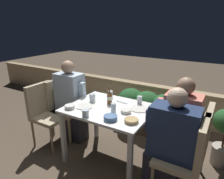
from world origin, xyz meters
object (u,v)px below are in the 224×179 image
object	(u,v)px
chair_right_far	(196,138)
person_coral_top	(177,128)
beer_bottle	(110,97)
person_navy_jumper	(169,144)
chair_right_near	(189,153)
chair_left_near	(45,109)
person_blue_shirt	(72,101)
chair_left_far	(62,103)

from	to	relation	value
chair_right_far	person_coral_top	bearing A→B (deg)	180.00
beer_bottle	person_navy_jumper	bearing A→B (deg)	-17.32
chair_right_near	chair_right_far	xyz separation A→B (m)	(0.01, 0.32, 0.00)
chair_left_near	person_navy_jumper	world-z (taller)	person_navy_jumper
chair_left_near	person_coral_top	distance (m)	1.85
person_navy_jumper	beer_bottle	size ratio (longest dim) A/B	5.23
person_blue_shirt	beer_bottle	world-z (taller)	person_blue_shirt
person_coral_top	chair_left_near	bearing A→B (deg)	-170.42
chair_right_far	chair_right_near	bearing A→B (deg)	-91.33
chair_left_near	chair_right_far	bearing A→B (deg)	8.63
chair_right_near	beer_bottle	size ratio (longest dim) A/B	4.05
person_navy_jumper	person_coral_top	world-z (taller)	person_coral_top
person_blue_shirt	person_navy_jumper	world-z (taller)	person_blue_shirt
chair_right_far	beer_bottle	world-z (taller)	beer_bottle
chair_right_far	person_navy_jumper	bearing A→B (deg)	-123.59
chair_left_far	person_blue_shirt	distance (m)	0.21
chair_right_near	person_navy_jumper	size ratio (longest dim) A/B	0.77
chair_left_near	person_navy_jumper	distance (m)	1.81
chair_left_near	person_blue_shirt	distance (m)	0.40
chair_right_near	chair_left_far	bearing A→B (deg)	170.88
person_coral_top	chair_left_far	bearing A→B (deg)	-179.85
chair_left_near	person_coral_top	world-z (taller)	person_coral_top
chair_right_near	beer_bottle	world-z (taller)	beer_bottle
person_navy_jumper	person_blue_shirt	bearing A→B (deg)	168.54
chair_left_near	chair_right_near	distance (m)	2.02
person_blue_shirt	person_coral_top	distance (m)	1.57
chair_right_near	person_navy_jumper	xyz separation A→B (m)	(-0.21, -0.00, 0.04)
chair_left_far	beer_bottle	bearing A→B (deg)	-2.97
chair_left_near	person_blue_shirt	bearing A→B (deg)	50.25
beer_bottle	person_coral_top	bearing A→B (deg)	3.36
chair_right_far	person_coral_top	xyz separation A→B (m)	(-0.20, 0.00, 0.06)
person_coral_top	person_navy_jumper	bearing A→B (deg)	-91.48
person_navy_jumper	chair_right_near	bearing A→B (deg)	0.00
chair_left_far	chair_right_near	world-z (taller)	same
person_blue_shirt	chair_right_near	xyz separation A→B (m)	(1.77, -0.32, -0.07)
chair_left_far	person_blue_shirt	size ratio (longest dim) A/B	0.75
chair_left_far	chair_right_near	distance (m)	2.00
chair_left_near	chair_right_far	xyz separation A→B (m)	(2.03, 0.31, 0.00)
chair_left_far	beer_bottle	world-z (taller)	beer_bottle
chair_right_far	beer_bottle	xyz separation A→B (m)	(-1.08, -0.05, 0.28)
chair_right_near	beer_bottle	distance (m)	1.14
person_blue_shirt	person_navy_jumper	xyz separation A→B (m)	(1.56, -0.32, -0.03)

